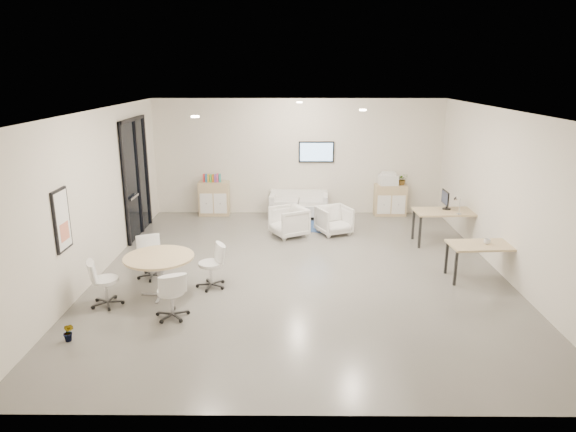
# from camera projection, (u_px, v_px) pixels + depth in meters

# --- Properties ---
(room_shell) EXTENTS (9.60, 10.60, 4.80)m
(room_shell) POSITION_uv_depth(u_px,v_px,m) (301.00, 195.00, 9.94)
(room_shell) COLOR #5E5C56
(room_shell) RESTS_ON ground
(glass_door) EXTENTS (0.09, 1.90, 2.85)m
(glass_door) POSITION_uv_depth(u_px,v_px,m) (136.00, 174.00, 12.40)
(glass_door) COLOR black
(glass_door) RESTS_ON room_shell
(artwork) EXTENTS (0.05, 0.54, 1.04)m
(artwork) POSITION_uv_depth(u_px,v_px,m) (62.00, 220.00, 8.44)
(artwork) COLOR black
(artwork) RESTS_ON room_shell
(wall_tv) EXTENTS (0.98, 0.06, 0.58)m
(wall_tv) POSITION_uv_depth(u_px,v_px,m) (316.00, 152.00, 14.19)
(wall_tv) COLOR black
(wall_tv) RESTS_ON room_shell
(ceiling_spots) EXTENTS (3.14, 4.14, 0.03)m
(ceiling_spots) POSITION_uv_depth(u_px,v_px,m) (291.00, 109.00, 10.31)
(ceiling_spots) COLOR #FFEAC6
(ceiling_spots) RESTS_ON room_shell
(sideboard_left) EXTENTS (0.84, 0.43, 0.94)m
(sideboard_left) POSITION_uv_depth(u_px,v_px,m) (214.00, 198.00, 14.36)
(sideboard_left) COLOR tan
(sideboard_left) RESTS_ON room_shell
(sideboard_right) EXTENTS (0.87, 0.42, 0.87)m
(sideboard_right) POSITION_uv_depth(u_px,v_px,m) (390.00, 200.00, 14.34)
(sideboard_right) COLOR tan
(sideboard_right) RESTS_ON room_shell
(books) EXTENTS (0.48, 0.14, 0.22)m
(books) POSITION_uv_depth(u_px,v_px,m) (212.00, 178.00, 14.20)
(books) COLOR red
(books) RESTS_ON sideboard_left
(printer) EXTENTS (0.52, 0.45, 0.35)m
(printer) POSITION_uv_depth(u_px,v_px,m) (388.00, 179.00, 14.18)
(printer) COLOR white
(printer) RESTS_ON sideboard_right
(loveseat) EXTENTS (1.63, 0.89, 0.59)m
(loveseat) POSITION_uv_depth(u_px,v_px,m) (299.00, 205.00, 14.23)
(loveseat) COLOR silver
(loveseat) RESTS_ON room_shell
(blue_rug) EXTENTS (1.67, 1.30, 0.01)m
(blue_rug) POSITION_uv_depth(u_px,v_px,m) (313.00, 226.00, 13.38)
(blue_rug) COLOR navy
(blue_rug) RESTS_ON room_shell
(armchair_left) EXTENTS (1.01, 1.02, 0.79)m
(armchair_left) POSITION_uv_depth(u_px,v_px,m) (289.00, 220.00, 12.52)
(armchair_left) COLOR silver
(armchair_left) RESTS_ON room_shell
(armchair_right) EXTENTS (0.96, 0.93, 0.76)m
(armchair_right) POSITION_uv_depth(u_px,v_px,m) (334.00, 219.00, 12.70)
(armchair_right) COLOR silver
(armchair_right) RESTS_ON room_shell
(desk_rear) EXTENTS (1.55, 0.81, 0.80)m
(desk_rear) POSITION_uv_depth(u_px,v_px,m) (448.00, 214.00, 11.88)
(desk_rear) COLOR tan
(desk_rear) RESTS_ON room_shell
(desk_front) EXTENTS (1.42, 0.78, 0.72)m
(desk_front) POSITION_uv_depth(u_px,v_px,m) (486.00, 248.00, 9.83)
(desk_front) COLOR tan
(desk_front) RESTS_ON room_shell
(monitor) EXTENTS (0.20, 0.50, 0.44)m
(monitor) POSITION_uv_depth(u_px,v_px,m) (445.00, 199.00, 11.93)
(monitor) COLOR black
(monitor) RESTS_ON desk_rear
(round_table) EXTENTS (1.24, 1.24, 0.75)m
(round_table) POSITION_uv_depth(u_px,v_px,m) (159.00, 261.00, 9.10)
(round_table) COLOR tan
(round_table) RESTS_ON room_shell
(meeting_chairs) EXTENTS (2.46, 2.46, 0.82)m
(meeting_chairs) POSITION_uv_depth(u_px,v_px,m) (160.00, 274.00, 9.17)
(meeting_chairs) COLOR white
(meeting_chairs) RESTS_ON room_shell
(plant_cabinet) EXTENTS (0.31, 0.34, 0.24)m
(plant_cabinet) POSITION_uv_depth(u_px,v_px,m) (402.00, 181.00, 14.17)
(plant_cabinet) COLOR #3F7F3F
(plant_cabinet) RESTS_ON sideboard_right
(plant_floor) EXTENTS (0.20, 0.32, 0.13)m
(plant_floor) POSITION_uv_depth(u_px,v_px,m) (69.00, 337.00, 7.69)
(plant_floor) COLOR #3F7F3F
(plant_floor) RESTS_ON room_shell
(cup) EXTENTS (0.14, 0.12, 0.12)m
(cup) POSITION_uv_depth(u_px,v_px,m) (487.00, 241.00, 9.80)
(cup) COLOR white
(cup) RESTS_ON desk_front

